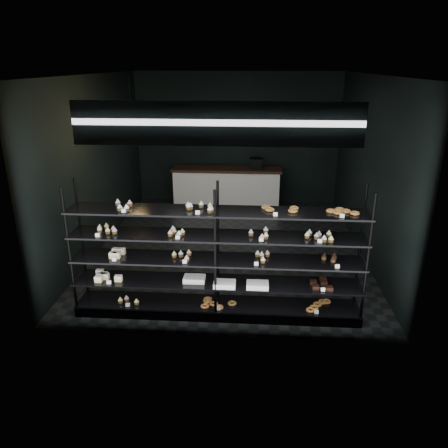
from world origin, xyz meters
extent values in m
cube|color=black|center=(0.00, 0.00, 0.01)|extent=(5.00, 6.00, 0.01)
cube|color=black|center=(0.00, 0.00, 3.20)|extent=(5.00, 6.00, 0.01)
cube|color=black|center=(0.00, 3.00, 1.60)|extent=(5.00, 0.01, 3.20)
cube|color=black|center=(0.00, -3.00, 1.60)|extent=(5.00, 0.01, 3.20)
cube|color=black|center=(-2.50, 0.00, 1.60)|extent=(0.01, 6.00, 3.20)
cube|color=black|center=(2.50, 0.00, 1.60)|extent=(0.01, 6.00, 3.20)
cube|color=black|center=(-0.04, -2.45, 0.06)|extent=(4.00, 0.50, 0.12)
cylinder|color=black|center=(-2.01, -2.67, 0.99)|extent=(0.04, 0.04, 1.85)
cylinder|color=black|center=(-2.01, -2.23, 0.99)|extent=(0.04, 0.04, 1.85)
cylinder|color=black|center=(-0.04, -2.67, 0.99)|extent=(0.04, 0.04, 1.85)
cylinder|color=black|center=(-0.04, -2.23, 0.99)|extent=(0.04, 0.04, 1.85)
cylinder|color=black|center=(1.93, -2.67, 0.99)|extent=(0.04, 0.04, 1.85)
cylinder|color=black|center=(1.93, -2.23, 0.99)|extent=(0.04, 0.04, 1.85)
cube|color=black|center=(-0.04, -2.45, 0.15)|extent=(4.00, 0.50, 0.03)
cube|color=black|center=(-0.04, -2.45, 0.50)|extent=(4.00, 0.50, 0.02)
cube|color=black|center=(-0.04, -2.45, 0.85)|extent=(4.00, 0.50, 0.02)
cube|color=black|center=(-0.04, -2.45, 1.20)|extent=(4.00, 0.50, 0.02)
cube|color=black|center=(-0.04, -2.45, 1.55)|extent=(4.00, 0.50, 0.02)
cube|color=white|center=(-1.25, -2.63, 1.59)|extent=(0.06, 0.04, 0.06)
cube|color=white|center=(-0.27, -2.63, 1.59)|extent=(0.06, 0.04, 0.06)
cube|color=white|center=(0.77, -2.63, 1.59)|extent=(0.05, 0.04, 0.06)
cube|color=white|center=(1.56, -2.63, 1.59)|extent=(0.06, 0.04, 0.06)
cube|color=white|center=(-1.59, -2.63, 1.24)|extent=(0.06, 0.04, 0.06)
cube|color=white|center=(-0.56, -2.63, 1.24)|extent=(0.05, 0.04, 0.06)
cube|color=white|center=(0.55, -2.63, 1.24)|extent=(0.05, 0.04, 0.06)
cube|color=white|center=(1.30, -2.63, 1.24)|extent=(0.06, 0.04, 0.06)
cube|color=white|center=(-1.46, -2.63, 0.89)|extent=(0.06, 0.04, 0.06)
cube|color=white|center=(-0.47, -2.63, 0.89)|extent=(0.06, 0.04, 0.06)
cube|color=white|center=(0.48, -2.63, 0.89)|extent=(0.05, 0.04, 0.06)
cube|color=white|center=(1.54, -2.63, 0.89)|extent=(0.06, 0.04, 0.06)
cube|color=white|center=(-1.55, -2.63, 0.54)|extent=(0.06, 0.04, 0.06)
cube|color=white|center=(1.37, -2.63, 0.54)|extent=(0.06, 0.04, 0.06)
cube|color=white|center=(-1.28, -2.63, 0.19)|extent=(0.06, 0.04, 0.06)
cube|color=white|center=(-0.01, -2.63, 0.19)|extent=(0.05, 0.04, 0.06)
cube|color=white|center=(1.34, -2.63, 0.19)|extent=(0.06, 0.04, 0.06)
cube|color=#0B1D3A|center=(0.00, -2.92, 2.75)|extent=(3.20, 0.04, 0.45)
cube|color=white|center=(0.00, -2.94, 2.75)|extent=(3.30, 0.02, 0.50)
cylinder|color=black|center=(-1.54, -0.88, 2.90)|extent=(0.01, 0.01, 0.56)
sphere|color=#F9B357|center=(-1.54, -0.88, 2.45)|extent=(0.33, 0.33, 0.33)
cube|color=silver|center=(-0.23, 2.50, 0.46)|extent=(2.56, 0.60, 0.92)
cube|color=black|center=(-0.23, 2.50, 0.95)|extent=(2.66, 0.65, 0.06)
cube|color=black|center=(0.49, 2.50, 1.10)|extent=(0.30, 0.30, 0.25)
camera|label=1|loc=(0.44, -7.88, 3.40)|focal=35.00mm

